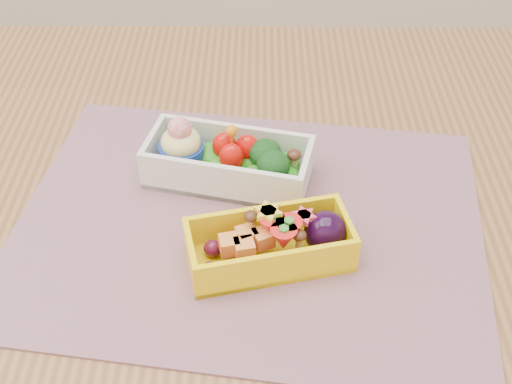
{
  "coord_description": "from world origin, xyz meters",
  "views": [
    {
      "loc": [
        0.02,
        -0.52,
        1.24
      ],
      "look_at": [
        0.02,
        -0.02,
        0.79
      ],
      "focal_mm": 46.61,
      "sensor_mm": 36.0,
      "label": 1
    }
  ],
  "objects_px": {
    "bento_white": "(228,161)",
    "bento_yellow": "(273,243)",
    "placemat": "(249,223)",
    "table": "(238,267)"
  },
  "relations": [
    {
      "from": "placemat",
      "to": "bento_yellow",
      "type": "xyz_separation_m",
      "value": [
        0.02,
        -0.05,
        0.02
      ]
    },
    {
      "from": "table",
      "to": "bento_white",
      "type": "bearing_deg",
      "value": 103.84
    },
    {
      "from": "bento_white",
      "to": "placemat",
      "type": "bearing_deg",
      "value": -57.81
    },
    {
      "from": "placemat",
      "to": "bento_white",
      "type": "bearing_deg",
      "value": 109.05
    },
    {
      "from": "bento_white",
      "to": "bento_yellow",
      "type": "distance_m",
      "value": 0.13
    },
    {
      "from": "bento_white",
      "to": "bento_yellow",
      "type": "xyz_separation_m",
      "value": [
        0.05,
        -0.12,
        -0.0
      ]
    },
    {
      "from": "table",
      "to": "bento_white",
      "type": "distance_m",
      "value": 0.13
    },
    {
      "from": "bento_yellow",
      "to": "placemat",
      "type": "bearing_deg",
      "value": 102.19
    },
    {
      "from": "table",
      "to": "placemat",
      "type": "distance_m",
      "value": 0.1
    },
    {
      "from": "table",
      "to": "bento_yellow",
      "type": "distance_m",
      "value": 0.15
    }
  ]
}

